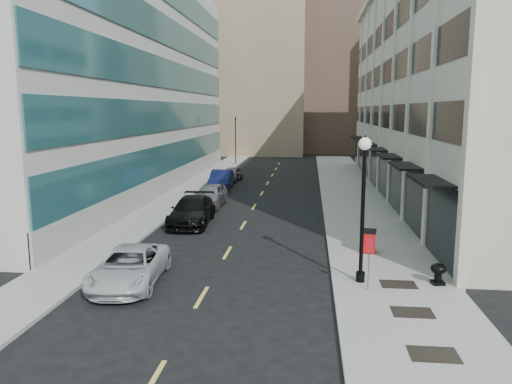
% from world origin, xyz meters
% --- Properties ---
extents(ground, '(160.00, 160.00, 0.00)m').
position_xyz_m(ground, '(0.00, 0.00, 0.00)').
color(ground, black).
rests_on(ground, ground).
extents(sidewalk_right, '(5.00, 80.00, 0.15)m').
position_xyz_m(sidewalk_right, '(7.50, 20.00, 0.07)').
color(sidewalk_right, gray).
rests_on(sidewalk_right, ground).
extents(sidewalk_left, '(3.00, 80.00, 0.15)m').
position_xyz_m(sidewalk_left, '(-6.50, 20.00, 0.07)').
color(sidewalk_left, gray).
rests_on(sidewalk_left, ground).
extents(building_right, '(15.30, 46.50, 18.25)m').
position_xyz_m(building_right, '(16.94, 26.99, 8.99)').
color(building_right, beige).
rests_on(building_right, ground).
extents(building_left, '(16.14, 46.00, 20.00)m').
position_xyz_m(building_left, '(-15.95, 27.00, 9.99)').
color(building_left, beige).
rests_on(building_left, ground).
extents(skyline_tan_near, '(14.00, 18.00, 28.00)m').
position_xyz_m(skyline_tan_near, '(-4.00, 68.00, 14.00)').
color(skyline_tan_near, '#8F7D5D').
rests_on(skyline_tan_near, ground).
extents(skyline_brown, '(12.00, 16.00, 34.00)m').
position_xyz_m(skyline_brown, '(8.00, 72.00, 17.00)').
color(skyline_brown, brown).
rests_on(skyline_brown, ground).
extents(skyline_tan_far, '(12.00, 14.00, 22.00)m').
position_xyz_m(skyline_tan_far, '(-14.00, 78.00, 11.00)').
color(skyline_tan_far, '#8F7D5D').
rests_on(skyline_tan_far, ground).
extents(skyline_stone, '(10.00, 14.00, 20.00)m').
position_xyz_m(skyline_stone, '(18.00, 66.00, 10.00)').
color(skyline_stone, beige).
rests_on(skyline_stone, ground).
extents(grate_near, '(1.40, 1.00, 0.01)m').
position_xyz_m(grate_near, '(7.60, -2.00, 0.15)').
color(grate_near, black).
rests_on(grate_near, sidewalk_right).
extents(grate_mid, '(1.40, 1.00, 0.01)m').
position_xyz_m(grate_mid, '(7.60, 1.00, 0.15)').
color(grate_mid, black).
rests_on(grate_mid, sidewalk_right).
extents(grate_far, '(1.40, 1.00, 0.01)m').
position_xyz_m(grate_far, '(7.60, 3.80, 0.15)').
color(grate_far, black).
rests_on(grate_far, sidewalk_right).
extents(road_centerline, '(0.15, 68.20, 0.01)m').
position_xyz_m(road_centerline, '(0.00, 17.00, 0.01)').
color(road_centerline, '#D8CC4C').
rests_on(road_centerline, ground).
extents(traffic_signal, '(0.66, 0.66, 6.98)m').
position_xyz_m(traffic_signal, '(-5.50, 48.00, 5.72)').
color(traffic_signal, black).
rests_on(traffic_signal, ground).
extents(car_white_van, '(2.83, 5.47, 1.47)m').
position_xyz_m(car_white_van, '(-3.20, 3.11, 0.74)').
color(car_white_van, silver).
rests_on(car_white_van, ground).
extents(car_black_pickup, '(2.60, 5.89, 1.68)m').
position_xyz_m(car_black_pickup, '(-3.20, 14.00, 0.84)').
color(car_black_pickup, black).
rests_on(car_black_pickup, ground).
extents(car_silver_sedan, '(2.10, 4.99, 1.69)m').
position_xyz_m(car_silver_sedan, '(-3.20, 19.73, 0.84)').
color(car_silver_sedan, gray).
rests_on(car_silver_sedan, ground).
extents(car_blue_sedan, '(1.97, 5.16, 1.68)m').
position_xyz_m(car_blue_sedan, '(-3.85, 28.00, 0.84)').
color(car_blue_sedan, '#121844').
rests_on(car_blue_sedan, ground).
extents(car_grey_sedan, '(2.05, 4.28, 1.41)m').
position_xyz_m(car_grey_sedan, '(-3.69, 32.97, 0.71)').
color(car_grey_sedan, slate).
rests_on(car_grey_sedan, ground).
extents(trash_bin, '(0.81, 0.84, 1.14)m').
position_xyz_m(trash_bin, '(6.92, 8.28, 0.76)').
color(trash_bin, red).
rests_on(trash_bin, sidewalk_right).
extents(lamppost, '(0.50, 0.50, 5.96)m').
position_xyz_m(lamppost, '(6.12, 4.00, 3.65)').
color(lamppost, black).
rests_on(lamppost, sidewalk_right).
extents(sign_post, '(0.26, 0.07, 2.22)m').
position_xyz_m(sign_post, '(6.31, 2.99, 1.59)').
color(sign_post, slate).
rests_on(sign_post, sidewalk_right).
extents(urn_planter, '(0.62, 0.62, 0.86)m').
position_xyz_m(urn_planter, '(9.17, 4.00, 0.67)').
color(urn_planter, black).
rests_on(urn_planter, sidewalk_right).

